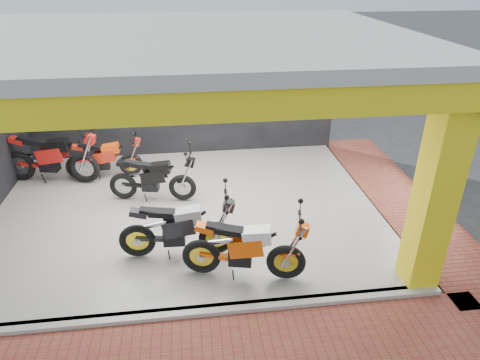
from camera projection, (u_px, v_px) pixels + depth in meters
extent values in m
plane|color=#2D2D30|center=(189.00, 272.00, 7.41)|extent=(80.00, 80.00, 0.00)
cube|color=beige|center=(187.00, 210.00, 9.15)|extent=(8.00, 6.00, 0.10)
cube|color=beige|center=(176.00, 38.00, 7.53)|extent=(8.40, 6.40, 0.20)
cube|color=black|center=(181.00, 93.00, 11.11)|extent=(8.20, 0.20, 3.50)
cube|color=yellow|center=(436.00, 191.00, 6.37)|extent=(0.50, 0.50, 3.50)
cube|color=yellow|center=(176.00, 105.00, 5.02)|extent=(8.40, 0.30, 0.40)
cube|color=yellow|center=(389.00, 50.00, 8.12)|extent=(0.30, 6.40, 0.40)
cube|color=beige|center=(191.00, 313.00, 6.49)|extent=(8.00, 0.20, 0.10)
cube|color=brown|center=(192.00, 356.00, 5.82)|extent=(9.00, 1.40, 0.03)
cube|color=brown|center=(399.00, 197.00, 9.71)|extent=(1.40, 7.00, 0.03)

